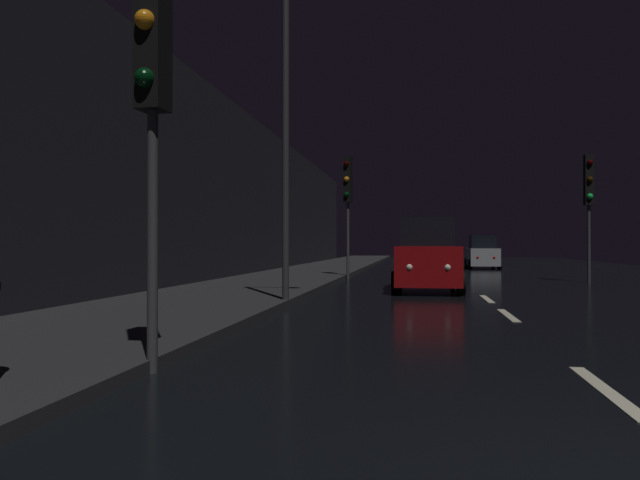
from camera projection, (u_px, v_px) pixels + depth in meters
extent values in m
cube|color=black|center=(457.00, 277.00, 27.14)|extent=(26.23, 84.00, 0.02)
cube|color=#28282B|center=(305.00, 273.00, 28.23)|extent=(4.40, 84.00, 0.15)
cube|color=black|center=(229.00, 192.00, 25.20)|extent=(0.80, 63.00, 7.20)
cube|color=beige|center=(606.00, 390.00, 5.91)|extent=(0.16, 2.20, 0.01)
cube|color=beige|center=(508.00, 315.00, 12.17)|extent=(0.16, 2.20, 0.01)
cube|color=beige|center=(487.00, 299.00, 15.82)|extent=(0.16, 2.20, 0.01)
cylinder|color=#38383A|center=(589.00, 244.00, 22.86)|extent=(0.12, 0.12, 2.91)
cube|color=black|center=(589.00, 180.00, 22.88)|extent=(0.31, 0.34, 1.90)
sphere|color=black|center=(590.00, 163.00, 22.71)|extent=(0.22, 0.22, 0.22)
sphere|color=black|center=(590.00, 179.00, 22.71)|extent=(0.22, 0.22, 0.22)
sphere|color=#19D84C|center=(590.00, 196.00, 22.70)|extent=(0.22, 0.22, 0.22)
cylinder|color=#38383A|center=(153.00, 242.00, 6.73)|extent=(0.12, 0.12, 2.91)
cube|color=black|center=(153.00, 25.00, 6.75)|extent=(0.33, 0.36, 1.90)
sphere|color=orange|center=(145.00, 20.00, 6.58)|extent=(0.22, 0.22, 0.22)
sphere|color=black|center=(145.00, 78.00, 6.57)|extent=(0.22, 0.22, 0.22)
cylinder|color=#38383A|center=(348.00, 241.00, 25.15)|extent=(0.12, 0.12, 3.17)
cube|color=black|center=(348.00, 180.00, 25.17)|extent=(0.37, 0.39, 1.90)
sphere|color=black|center=(347.00, 164.00, 25.01)|extent=(0.22, 0.22, 0.22)
sphere|color=orange|center=(347.00, 179.00, 25.00)|extent=(0.22, 0.22, 0.22)
sphere|color=black|center=(347.00, 194.00, 25.00)|extent=(0.22, 0.22, 0.22)
cylinder|color=#2D2D30|center=(286.00, 138.00, 14.09)|extent=(0.16, 0.16, 7.81)
cube|color=maroon|center=(427.00, 265.00, 18.67)|extent=(1.87, 4.36, 1.14)
cube|color=black|center=(427.00, 232.00, 18.83)|extent=(1.59, 2.18, 0.87)
cylinder|color=black|center=(461.00, 283.00, 17.02)|extent=(0.23, 0.66, 0.66)
cylinder|color=black|center=(395.00, 283.00, 17.30)|extent=(0.23, 0.66, 0.66)
cylinder|color=black|center=(454.00, 278.00, 20.03)|extent=(0.23, 0.66, 0.66)
cylinder|color=black|center=(398.00, 277.00, 20.32)|extent=(0.23, 0.66, 0.66)
sphere|color=white|center=(448.00, 267.00, 16.48)|extent=(0.19, 0.19, 0.19)
sphere|color=white|center=(409.00, 267.00, 16.64)|extent=(0.19, 0.19, 0.19)
sphere|color=red|center=(441.00, 263.00, 20.70)|extent=(0.19, 0.19, 0.19)
sphere|color=red|center=(411.00, 263.00, 20.86)|extent=(0.19, 0.19, 0.19)
cube|color=#A5A8AD|center=(482.00, 257.00, 35.56)|extent=(1.63, 3.80, 1.00)
cube|color=black|center=(482.00, 242.00, 35.43)|extent=(1.39, 1.90, 0.76)
cylinder|color=black|center=(466.00, 263.00, 37.00)|extent=(0.20, 0.58, 0.58)
cylinder|color=black|center=(493.00, 263.00, 36.75)|extent=(0.20, 0.58, 0.58)
cylinder|color=black|center=(470.00, 264.00, 34.37)|extent=(0.20, 0.58, 0.58)
cylinder|color=black|center=(499.00, 265.00, 34.12)|extent=(0.20, 0.58, 0.58)
sphere|color=slate|center=(471.00, 256.00, 37.47)|extent=(0.16, 0.16, 0.16)
sphere|color=slate|center=(486.00, 256.00, 37.33)|extent=(0.16, 0.16, 0.16)
sphere|color=red|center=(477.00, 257.00, 33.79)|extent=(0.16, 0.16, 0.16)
sphere|color=red|center=(494.00, 258.00, 33.65)|extent=(0.16, 0.16, 0.16)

